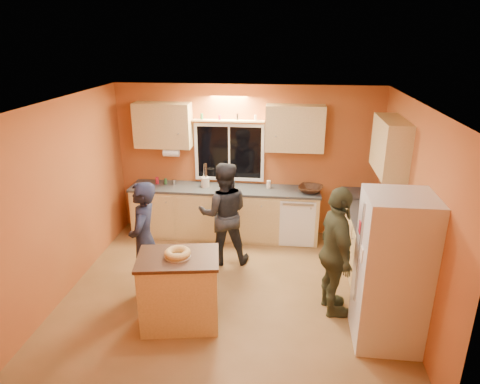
# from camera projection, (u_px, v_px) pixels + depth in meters

# --- Properties ---
(ground) EXTENTS (4.50, 4.50, 0.00)m
(ground) POSITION_uv_depth(u_px,v_px,m) (232.00, 290.00, 5.97)
(ground) COLOR brown
(ground) RESTS_ON ground
(room_shell) EXTENTS (4.54, 4.04, 2.61)m
(room_shell) POSITION_uv_depth(u_px,v_px,m) (244.00, 171.00, 5.78)
(room_shell) COLOR #B0602D
(room_shell) RESTS_ON ground
(back_counter) EXTENTS (4.23, 0.62, 0.90)m
(back_counter) POSITION_uv_depth(u_px,v_px,m) (245.00, 213.00, 7.40)
(back_counter) COLOR tan
(back_counter) RESTS_ON ground
(right_counter) EXTENTS (0.62, 1.84, 0.90)m
(right_counter) POSITION_uv_depth(u_px,v_px,m) (372.00, 252.00, 6.08)
(right_counter) COLOR tan
(right_counter) RESTS_ON ground
(refrigerator) EXTENTS (0.72, 0.70, 1.80)m
(refrigerator) POSITION_uv_depth(u_px,v_px,m) (392.00, 272.00, 4.72)
(refrigerator) COLOR silver
(refrigerator) RESTS_ON ground
(island) EXTENTS (1.05, 0.80, 0.92)m
(island) POSITION_uv_depth(u_px,v_px,m) (180.00, 290.00, 5.15)
(island) COLOR tan
(island) RESTS_ON ground
(bundt_pastry) EXTENTS (0.31, 0.31, 0.09)m
(bundt_pastry) POSITION_uv_depth(u_px,v_px,m) (178.00, 253.00, 4.98)
(bundt_pastry) COLOR tan
(bundt_pastry) RESTS_ON island
(person_left) EXTENTS (0.41, 0.61, 1.62)m
(person_left) POSITION_uv_depth(u_px,v_px,m) (144.00, 241.00, 5.62)
(person_left) COLOR black
(person_left) RESTS_ON ground
(person_center) EXTENTS (0.87, 0.73, 1.61)m
(person_center) POSITION_uv_depth(u_px,v_px,m) (224.00, 214.00, 6.49)
(person_center) COLOR black
(person_center) RESTS_ON ground
(person_right) EXTENTS (0.58, 1.05, 1.69)m
(person_right) POSITION_uv_depth(u_px,v_px,m) (336.00, 253.00, 5.24)
(person_right) COLOR #3A3E27
(person_right) RESTS_ON ground
(mixing_bowl) EXTENTS (0.48, 0.48, 0.10)m
(mixing_bowl) POSITION_uv_depth(u_px,v_px,m) (311.00, 189.00, 7.08)
(mixing_bowl) COLOR black
(mixing_bowl) RESTS_ON back_counter
(utensil_crock) EXTENTS (0.14, 0.14, 0.17)m
(utensil_crock) POSITION_uv_depth(u_px,v_px,m) (205.00, 182.00, 7.31)
(utensil_crock) COLOR beige
(utensil_crock) RESTS_ON back_counter
(potted_plant) EXTENTS (0.26, 0.22, 0.28)m
(potted_plant) POSITION_uv_depth(u_px,v_px,m) (392.00, 240.00, 5.12)
(potted_plant) COLOR gray
(potted_plant) RESTS_ON right_counter
(red_box) EXTENTS (0.18, 0.15, 0.07)m
(red_box) POSITION_uv_depth(u_px,v_px,m) (380.00, 220.00, 5.94)
(red_box) COLOR #A8192A
(red_box) RESTS_ON right_counter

